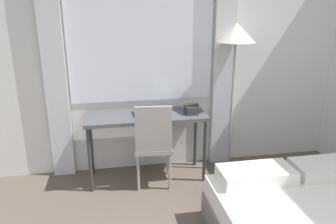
# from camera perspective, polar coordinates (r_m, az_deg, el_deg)

# --- Properties ---
(wall_back_with_window) EXTENTS (5.52, 0.13, 2.70)m
(wall_back_with_window) POSITION_cam_1_polar(r_m,az_deg,el_deg) (3.80, -2.81, 9.56)
(wall_back_with_window) COLOR silver
(wall_back_with_window) RESTS_ON ground_plane
(desk) EXTENTS (1.33, 0.48, 0.77)m
(desk) POSITION_cam_1_polar(r_m,az_deg,el_deg) (3.64, -3.83, -1.51)
(desk) COLOR #4C4C51
(desk) RESTS_ON ground_plane
(desk_chair) EXTENTS (0.44, 0.44, 0.95)m
(desk_chair) POSITION_cam_1_polar(r_m,az_deg,el_deg) (3.52, -2.57, -5.12)
(desk_chair) COLOR gray
(desk_chair) RESTS_ON ground_plane
(standing_lamp) EXTENTS (0.43, 0.43, 1.74)m
(standing_lamp) POSITION_cam_1_polar(r_m,az_deg,el_deg) (3.71, 11.66, 11.42)
(standing_lamp) COLOR #4C4C51
(standing_lamp) RESTS_ON ground_plane
(telephone) EXTENTS (0.16, 0.15, 0.11)m
(telephone) POSITION_cam_1_polar(r_m,az_deg,el_deg) (3.64, 4.07, 0.47)
(telephone) COLOR #2D2D2D
(telephone) RESTS_ON desk
(book) EXTENTS (0.24, 0.21, 0.02)m
(book) POSITION_cam_1_polar(r_m,az_deg,el_deg) (3.64, -4.27, -0.14)
(book) COLOR #4C4238
(book) RESTS_ON desk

